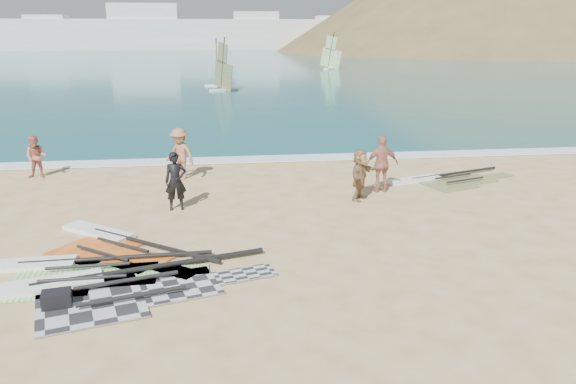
{
  "coord_description": "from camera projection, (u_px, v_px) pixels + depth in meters",
  "views": [
    {
      "loc": [
        -1.49,
        -10.24,
        5.14
      ],
      "look_at": [
        0.32,
        4.0,
        1.0
      ],
      "focal_mm": 35.0,
      "sensor_mm": 36.0,
      "label": 1
    }
  ],
  "objects": [
    {
      "name": "ground",
      "position": [
        297.0,
        294.0,
        11.36
      ],
      "size": [
        300.0,
        300.0,
        0.0
      ],
      "primitive_type": "plane",
      "color": "#D7C17E",
      "rests_on": "ground"
    },
    {
      "name": "sea",
      "position": [
        221.0,
        52.0,
        137.18
      ],
      "size": [
        300.0,
        240.0,
        0.06
      ],
      "primitive_type": "cube",
      "color": "#0B4853",
      "rests_on": "ground"
    },
    {
      "name": "surf_line",
      "position": [
        255.0,
        160.0,
        23.08
      ],
      "size": [
        300.0,
        1.2,
        0.04
      ],
      "primitive_type": "cube",
      "color": "white",
      "rests_on": "ground"
    },
    {
      "name": "far_town",
      "position": [
        161.0,
        33.0,
        151.18
      ],
      "size": [
        160.0,
        8.0,
        12.0
      ],
      "color": "white",
      "rests_on": "ground"
    },
    {
      "name": "headland_main",
      "position": [
        550.0,
        51.0,
        145.56
      ],
      "size": [
        143.0,
        143.0,
        45.0
      ],
      "primitive_type": "cone",
      "color": "brown",
      "rests_on": "ground"
    },
    {
      "name": "rig_grey",
      "position": [
        102.0,
        287.0,
        11.54
      ],
      "size": [
        6.42,
        3.43,
        0.2
      ],
      "rotation": [
        0.0,
        0.0,
        0.27
      ],
      "color": "#272729",
      "rests_on": "ground"
    },
    {
      "name": "rig_green",
      "position": [
        68.0,
        271.0,
        12.35
      ],
      "size": [
        5.36,
        2.13,
        0.2
      ],
      "rotation": [
        0.0,
        0.0,
        0.04
      ],
      "color": "#5BCF24",
      "rests_on": "ground"
    },
    {
      "name": "rig_orange",
      "position": [
        443.0,
        180.0,
        19.84
      ],
      "size": [
        4.93,
        2.82,
        0.19
      ],
      "rotation": [
        0.0,
        0.0,
        0.33
      ],
      "color": "orange",
      "rests_on": "ground"
    },
    {
      "name": "rig_red",
      "position": [
        113.0,
        245.0,
        13.85
      ],
      "size": [
        4.23,
        4.14,
        0.2
      ],
      "rotation": [
        0.0,
        0.0,
        -0.66
      ],
      "color": "red",
      "rests_on": "ground"
    },
    {
      "name": "gear_bag_near",
      "position": [
        57.0,
        300.0,
        10.75
      ],
      "size": [
        0.6,
        0.48,
        0.34
      ],
      "primitive_type": "cube",
      "rotation": [
        0.0,
        0.0,
        0.18
      ],
      "color": "black",
      "rests_on": "ground"
    },
    {
      "name": "person_wetsuit",
      "position": [
        176.0,
        181.0,
        16.51
      ],
      "size": [
        0.68,
        0.48,
        1.74
      ],
      "primitive_type": "imported",
      "rotation": [
        0.0,
        0.0,
        0.11
      ],
      "color": "black",
      "rests_on": "ground"
    },
    {
      "name": "beachgoer_left",
      "position": [
        36.0,
        157.0,
        20.14
      ],
      "size": [
        0.79,
        0.64,
        1.54
      ],
      "primitive_type": "imported",
      "rotation": [
        0.0,
        0.0,
        -0.08
      ],
      "color": "#B76858",
      "rests_on": "ground"
    },
    {
      "name": "beachgoer_mid",
      "position": [
        180.0,
        154.0,
        19.93
      ],
      "size": [
        1.36,
        1.27,
        1.85
      ],
      "primitive_type": "imported",
      "rotation": [
        0.0,
        0.0,
        -0.66
      ],
      "color": "#9C6749",
      "rests_on": "ground"
    },
    {
      "name": "beachgoer_back",
      "position": [
        382.0,
        164.0,
        18.32
      ],
      "size": [
        1.12,
        0.52,
        1.88
      ],
      "primitive_type": "imported",
      "rotation": [
        0.0,
        0.0,
        3.2
      ],
      "color": "#B26F5C",
      "rests_on": "ground"
    },
    {
      "name": "beachgoer_right",
      "position": [
        360.0,
        175.0,
        17.48
      ],
      "size": [
        1.28,
        1.5,
        1.63
      ],
      "primitive_type": "imported",
      "rotation": [
        0.0,
        0.0,
        0.94
      ],
      "color": "#96724B",
      "rests_on": "ground"
    },
    {
      "name": "windsurfer_left",
      "position": [
        223.0,
        76.0,
        49.0
      ],
      "size": [
        2.57,
        2.73,
        4.65
      ],
      "rotation": [
        0.0,
        0.0,
        0.53
      ],
      "color": "white",
      "rests_on": "ground"
    },
    {
      "name": "windsurfer_centre",
      "position": [
        217.0,
        72.0,
        53.13
      ],
      "size": [
        2.47,
        3.03,
        4.52
      ],
      "rotation": [
        0.0,
        0.0,
        -0.0
      ],
      "color": "white",
      "rests_on": "ground"
    },
    {
      "name": "windsurfer_right",
      "position": [
        331.0,
        59.0,
        77.0
      ],
      "size": [
        2.6,
        2.59,
        4.96
      ],
      "rotation": [
        0.0,
        0.0,
        0.88
      ],
      "color": "white",
      "rests_on": "ground"
    }
  ]
}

